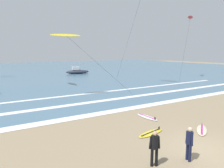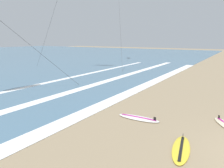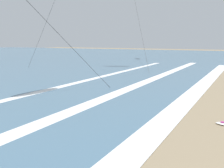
{
  "view_description": "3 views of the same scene",
  "coord_description": "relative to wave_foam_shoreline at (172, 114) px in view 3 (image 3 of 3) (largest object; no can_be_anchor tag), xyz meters",
  "views": [
    {
      "loc": [
        -9.07,
        -6.03,
        4.96
      ],
      "look_at": [
        -0.13,
        8.95,
        2.23
      ],
      "focal_mm": 33.17,
      "sensor_mm": 36.0,
      "label": 1
    },
    {
      "loc": [
        -7.79,
        1.54,
        3.85
      ],
      "look_at": [
        1.76,
        7.66,
        1.37
      ],
      "focal_mm": 33.3,
      "sensor_mm": 36.0,
      "label": 2
    },
    {
      "loc": [
        -8.47,
        5.83,
        2.92
      ],
      "look_at": [
        -0.29,
        10.2,
        1.33
      ],
      "focal_mm": 40.82,
      "sensor_mm": 36.0,
      "label": 3
    }
  ],
  "objects": [
    {
      "name": "wave_foam_outer_break",
      "position": [
        -1.02,
        7.89,
        0.0
      ],
      "size": [
        46.49,
        0.6,
        0.01
      ],
      "primitive_type": "cube",
      "color": "white",
      "rests_on": "ocean_surface"
    },
    {
      "name": "wave_foam_mid_break",
      "position": [
        -1.04,
        3.8,
        0.0
      ],
      "size": [
        51.47,
        0.81,
        0.01
      ],
      "primitive_type": "cube",
      "color": "white",
      "rests_on": "ocean_surface"
    },
    {
      "name": "wave_foam_shoreline",
      "position": [
        0.0,
        0.0,
        0.0
      ],
      "size": [
        46.13,
        1.01,
        0.01
      ],
      "primitive_type": "cube",
      "color": "white",
      "rests_on": "ocean_surface"
    }
  ]
}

